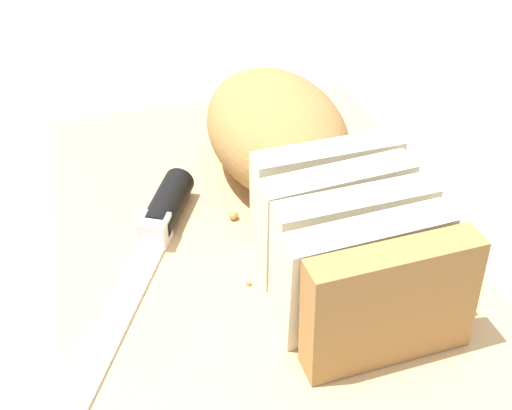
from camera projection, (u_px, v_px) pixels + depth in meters
name	position (u px, v px, depth m)	size (l,w,h in m)	color
ground_plane	(256.00, 259.00, 0.54)	(3.00, 3.00, 0.00)	gray
cutting_board	(256.00, 248.00, 0.53)	(0.42, 0.29, 0.02)	tan
bread_loaf	(302.00, 171.00, 0.52)	(0.31, 0.13, 0.08)	#A8753D
bread_knife	(154.00, 233.00, 0.51)	(0.26, 0.13, 0.02)	silver
crumb_near_knife	(233.00, 215.00, 0.54)	(0.01, 0.01, 0.01)	tan
crumb_near_loaf	(261.00, 251.00, 0.50)	(0.01, 0.01, 0.01)	tan
crumb_stray_left	(249.00, 283.00, 0.48)	(0.00, 0.00, 0.00)	tan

